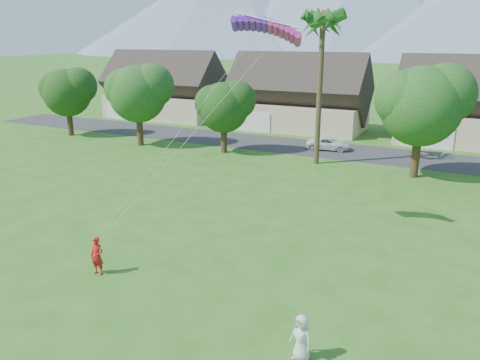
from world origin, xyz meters
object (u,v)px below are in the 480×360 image
Objects in this scene: parked_car at (329,144)px; parafoil_kite at (268,26)px; kite_flyer at (97,256)px; watcher at (301,338)px.

parked_car is 1.14× the size of parafoil_kite.
parked_car is at bearing 79.62° from kite_flyer.
kite_flyer is 0.43× the size of parked_car.
watcher is at bearing -14.16° from kite_flyer.
watcher is 0.45× the size of parafoil_kite.
kite_flyer is at bearing -168.86° from watcher.
parafoil_kite reaches higher than parked_car.
parafoil_kite is (-5.36, 9.12, 10.04)m from watcher.
kite_flyer is at bearing -137.84° from parafoil_kite.
parafoil_kite is at bearing 139.72° from watcher.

